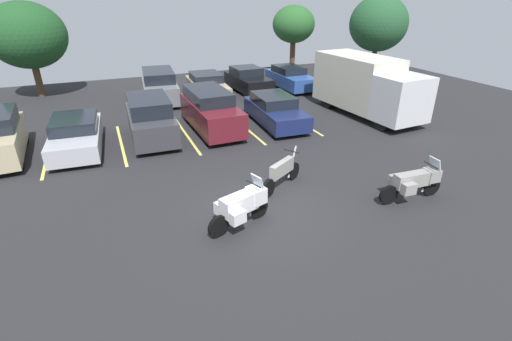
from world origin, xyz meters
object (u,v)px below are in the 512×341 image
at_px(motorcycle_second, 282,173).
at_px(motorcycle_third, 414,182).
at_px(motorcycle_touring, 242,205).
at_px(car_navy, 275,110).
at_px(car_far_tan, 207,85).
at_px(car_maroon, 211,110).
at_px(car_charcoal, 151,119).
at_px(box_truck, 366,85).
at_px(car_silver, 76,135).
at_px(car_far_grey, 160,86).
at_px(car_far_blue, 290,78).
at_px(car_far_black, 248,80).

xyz_separation_m(motorcycle_second, motorcycle_third, (3.56, -2.37, 0.08)).
xyz_separation_m(motorcycle_touring, car_navy, (4.79, 7.94, 0.04)).
bearing_deg(motorcycle_second, car_far_tan, 85.45).
distance_m(motorcycle_third, car_maroon, 9.95).
distance_m(car_charcoal, box_truck, 11.34).
relative_size(car_silver, car_far_grey, 0.95).
bearing_deg(box_truck, car_far_blue, 97.74).
height_order(car_navy, box_truck, box_truck).
bearing_deg(car_far_grey, car_far_black, 2.18).
distance_m(car_charcoal, car_far_tan, 7.76).
distance_m(motorcycle_touring, car_far_blue, 17.13).
xyz_separation_m(motorcycle_touring, car_far_blue, (9.04, 14.55, 0.05)).
distance_m(car_charcoal, car_far_black, 9.98).
bearing_deg(box_truck, car_maroon, 174.69).
relative_size(motorcycle_second, car_maroon, 0.40).
xyz_separation_m(motorcycle_second, car_charcoal, (-3.41, 6.57, 0.38)).
bearing_deg(motorcycle_second, car_charcoal, 117.41).
height_order(motorcycle_second, car_silver, car_silver).
relative_size(motorcycle_third, car_maroon, 0.47).
bearing_deg(motorcycle_touring, motorcycle_third, -7.17).
height_order(car_far_black, car_far_blue, car_far_black).
xyz_separation_m(motorcycle_third, box_truck, (4.33, 8.27, 0.97)).
xyz_separation_m(motorcycle_second, car_silver, (-6.55, 6.40, 0.13)).
xyz_separation_m(car_charcoal, car_far_black, (7.39, 6.71, -0.20)).
relative_size(motorcycle_touring, car_maroon, 0.42).
bearing_deg(car_navy, motorcycle_touring, -121.10).
xyz_separation_m(car_far_tan, box_truck, (6.86, -7.03, 0.90)).
height_order(car_charcoal, car_far_black, car_charcoal).
relative_size(car_far_tan, car_far_black, 1.15).
height_order(motorcycle_second, car_far_grey, car_far_grey).
xyz_separation_m(car_charcoal, car_navy, (6.10, -0.29, -0.23)).
height_order(motorcycle_third, car_maroon, car_maroon).
xyz_separation_m(motorcycle_touring, motorcycle_third, (5.66, -0.71, -0.04)).
relative_size(motorcycle_third, box_truck, 0.34).
relative_size(motorcycle_third, car_far_tan, 0.47).
xyz_separation_m(car_maroon, car_far_grey, (-1.37, 6.37, -0.06)).
distance_m(motorcycle_second, box_truck, 9.91).
bearing_deg(motorcycle_third, car_far_tan, 99.41).
bearing_deg(car_far_grey, motorcycle_third, -70.42).
xyz_separation_m(car_silver, car_far_grey, (4.63, 6.66, 0.23)).
bearing_deg(car_charcoal, motorcycle_touring, -80.96).
relative_size(car_navy, car_far_black, 1.11).
bearing_deg(motorcycle_second, car_maroon, 94.74).
xyz_separation_m(motorcycle_third, car_maroon, (-4.12, 9.06, 0.33)).
relative_size(motorcycle_second, car_far_black, 0.46).
relative_size(motorcycle_second, car_far_tan, 0.40).
bearing_deg(car_far_tan, car_maroon, -104.22).
bearing_deg(car_far_tan, car_far_blue, -0.40).
bearing_deg(car_silver, car_charcoal, 3.09).
bearing_deg(car_far_grey, motorcycle_touring, -90.67).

